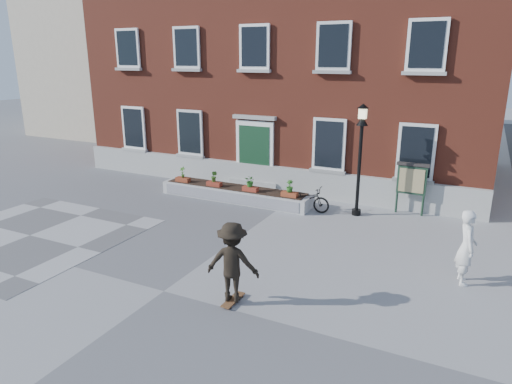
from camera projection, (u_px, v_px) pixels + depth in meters
The scene contains 10 objects.
ground at pixel (164, 291), 10.99m from camera, with size 100.00×100.00×0.00m, color gray.
checker_patch at pixel (30, 235), 14.40m from camera, with size 6.00×6.00×0.01m, color #565658.
distant_building at pixel (129, 42), 33.98m from camera, with size 10.00×12.00×13.00m, color #BCB198.
bicycle at pixel (306, 199), 16.62m from camera, with size 0.62×1.76×0.93m, color black.
bystander at pixel (467, 247), 11.16m from camera, with size 0.69×0.46×1.90m, color silver.
brick_building at pixel (301, 38), 22.05m from camera, with size 18.40×10.85×12.60m.
planter_assembly at pixel (235, 193), 17.91m from camera, with size 6.20×1.12×1.15m.
lamp_post at pixel (361, 145), 15.59m from camera, with size 0.40×0.40×3.93m.
notice_board at pixel (412, 180), 16.04m from camera, with size 1.10×0.16×1.87m.
skateboarder at pixel (232, 262), 10.22m from camera, with size 1.33×0.94×1.94m.
Camera 1 is at (6.37, -7.84, 5.42)m, focal length 32.00 mm.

